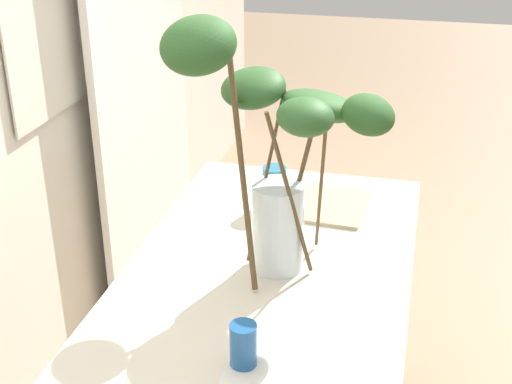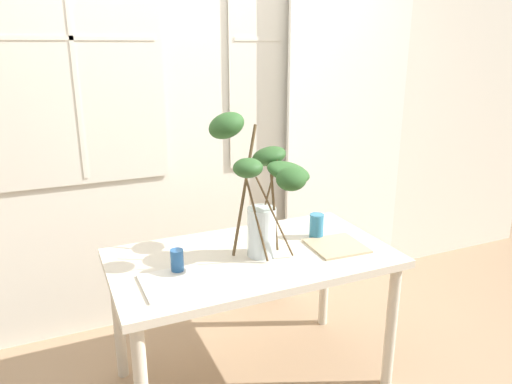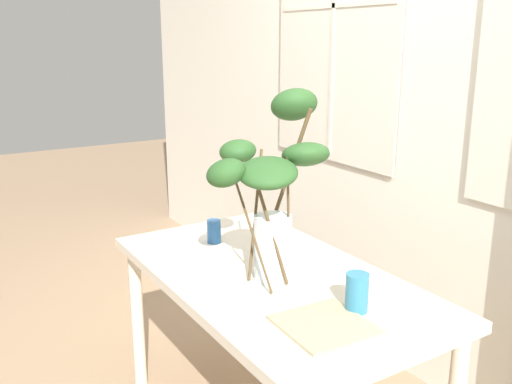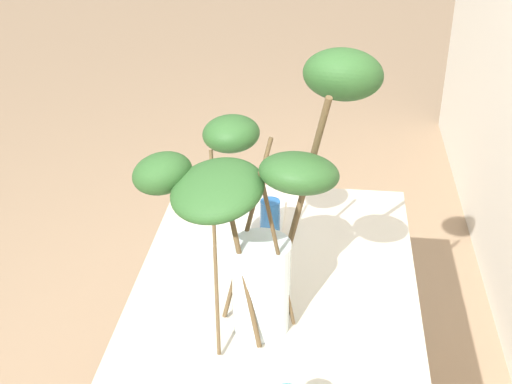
# 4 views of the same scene
# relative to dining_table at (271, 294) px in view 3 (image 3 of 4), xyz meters

# --- Properties ---
(back_wall_with_windows) EXTENTS (6.00, 0.14, 3.09)m
(back_wall_with_windows) POSITION_rel_dining_table_xyz_m (-0.00, 0.91, 0.90)
(back_wall_with_windows) COLOR silver
(back_wall_with_windows) RESTS_ON ground
(dining_table) EXTENTS (1.39, 0.77, 0.74)m
(dining_table) POSITION_rel_dining_table_xyz_m (0.00, 0.00, 0.00)
(dining_table) COLOR beige
(dining_table) RESTS_ON ground
(vase_with_branches) EXTENTS (0.49, 0.59, 0.73)m
(vase_with_branches) POSITION_rel_dining_table_xyz_m (0.04, -0.02, 0.46)
(vase_with_branches) COLOR silver
(vase_with_branches) RESTS_ON dining_table
(drinking_glass_blue_left) EXTENTS (0.06, 0.06, 0.11)m
(drinking_glass_blue_left) POSITION_rel_dining_table_xyz_m (-0.39, -0.04, 0.14)
(drinking_glass_blue_left) COLOR #235693
(drinking_glass_blue_left) RESTS_ON dining_table
(drinking_glass_blue_right) EXTENTS (0.08, 0.08, 0.13)m
(drinking_glass_blue_right) POSITION_rel_dining_table_xyz_m (0.41, 0.07, 0.15)
(drinking_glass_blue_right) COLOR teal
(drinking_glass_blue_right) RESTS_ON dining_table
(plate_square_left) EXTENTS (0.28, 0.28, 0.01)m
(plate_square_left) POSITION_rel_dining_table_xyz_m (-0.43, -0.14, 0.09)
(plate_square_left) COLOR silver
(plate_square_left) RESTS_ON dining_table
(plate_square_right) EXTENTS (0.28, 0.28, 0.01)m
(plate_square_right) POSITION_rel_dining_table_xyz_m (0.43, -0.09, 0.09)
(plate_square_right) COLOR tan
(plate_square_right) RESTS_ON dining_table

